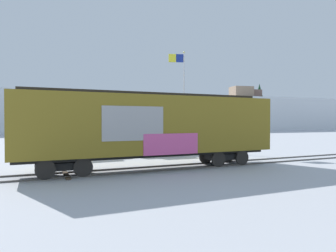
{
  "coord_description": "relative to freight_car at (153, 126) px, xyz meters",
  "views": [
    {
      "loc": [
        -6.47,
        -15.92,
        2.73
      ],
      "look_at": [
        -0.08,
        1.04,
        2.4
      ],
      "focal_mm": 32.08,
      "sensor_mm": 36.0,
      "label": 1
    }
  ],
  "objects": [
    {
      "name": "ground_plane",
      "position": [
        1.39,
        0.0,
        -2.43
      ],
      "size": [
        260.0,
        260.0,
        0.0
      ],
      "primitive_type": "plane",
      "color": "#B2B5BC"
    },
    {
      "name": "track",
      "position": [
        -0.63,
        -0.03,
        -2.39
      ],
      "size": [
        59.99,
        5.12,
        0.08
      ],
      "color": "#4C4742",
      "rests_on": "ground_plane"
    },
    {
      "name": "freight_car",
      "position": [
        0.0,
        0.0,
        0.0
      ],
      "size": [
        14.45,
        3.61,
        4.3
      ],
      "color": "olive",
      "rests_on": "ground_plane"
    },
    {
      "name": "flagpole",
      "position": [
        6.05,
        10.07,
        3.37
      ],
      "size": [
        1.5,
        0.48,
        9.23
      ],
      "color": "silver",
      "rests_on": "ground_plane"
    },
    {
      "name": "hillside",
      "position": [
        1.41,
        67.17,
        2.11
      ],
      "size": [
        158.42,
        37.45,
        13.78
      ],
      "color": "silver",
      "rests_on": "ground_plane"
    },
    {
      "name": "parked_car_white",
      "position": [
        -2.78,
        6.64,
        -1.61
      ],
      "size": [
        4.48,
        2.15,
        1.59
      ],
      "color": "silver",
      "rests_on": "ground_plane"
    },
    {
      "name": "parked_car_blue",
      "position": [
        2.61,
        6.43,
        -1.56
      ],
      "size": [
        4.65,
        2.06,
        1.7
      ],
      "color": "navy",
      "rests_on": "ground_plane"
    }
  ]
}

